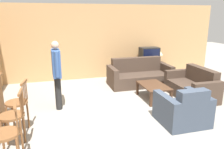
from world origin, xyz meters
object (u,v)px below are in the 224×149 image
(armchair_near, at_px, (183,110))
(tv, at_px, (149,55))
(tv_unit, at_px, (148,69))
(bar_chair_near, at_px, (7,138))
(loveseat_right, at_px, (192,87))
(bar_chair_far, at_px, (18,106))
(table_lamp, at_px, (159,53))
(bar_chair_mid, at_px, (13,119))
(couch_far, at_px, (139,76))
(person_by_window, at_px, (57,72))
(coffee_table, at_px, (154,87))

(armchair_near, distance_m, tv, 3.74)
(tv_unit, bearing_deg, bar_chair_near, -134.46)
(loveseat_right, bearing_deg, tv_unit, 96.94)
(bar_chair_far, distance_m, table_lamp, 5.48)
(bar_chair_mid, bearing_deg, tv, 41.18)
(couch_far, distance_m, loveseat_right, 1.77)
(bar_chair_mid, distance_m, tv_unit, 5.51)
(couch_far, height_order, person_by_window, person_by_window)
(table_lamp, bearing_deg, bar_chair_near, -137.11)
(bar_chair_mid, height_order, table_lamp, bar_chair_mid)
(coffee_table, distance_m, tv_unit, 2.33)
(bar_chair_near, distance_m, loveseat_right, 4.83)
(loveseat_right, height_order, tv, tv)
(bar_chair_near, height_order, loveseat_right, bar_chair_near)
(bar_chair_far, xyz_separation_m, coffee_table, (3.29, 0.88, -0.20))
(bar_chair_far, height_order, couch_far, bar_chair_far)
(bar_chair_near, distance_m, bar_chair_mid, 0.59)
(table_lamp, bearing_deg, person_by_window, -151.20)
(couch_far, height_order, table_lamp, table_lamp)
(bar_chair_near, bearing_deg, bar_chair_mid, 89.98)
(armchair_near, distance_m, table_lamp, 3.87)
(bar_chair_near, height_order, bar_chair_far, same)
(armchair_near, distance_m, tv_unit, 3.71)
(bar_chair_near, height_order, table_lamp, bar_chair_near)
(bar_chair_far, xyz_separation_m, couch_far, (3.42, 2.22, -0.25))
(bar_chair_far, relative_size, armchair_near, 1.10)
(couch_far, relative_size, person_by_window, 1.22)
(bar_chair_near, xyz_separation_m, coffee_table, (3.29, 2.06, -0.20))
(tv_unit, bearing_deg, person_by_window, -148.39)
(couch_far, relative_size, tv_unit, 1.80)
(bar_chair_near, distance_m, person_by_window, 2.32)
(bar_chair_mid, relative_size, coffee_table, 1.04)
(bar_chair_near, xyz_separation_m, tv_unit, (4.14, 4.22, -0.27))
(couch_far, bearing_deg, table_lamp, 36.35)
(tv, xyz_separation_m, table_lamp, (0.40, 0.00, 0.06))
(table_lamp, distance_m, person_by_window, 4.29)
(bar_chair_mid, distance_m, table_lamp, 5.82)
(bar_chair_near, bearing_deg, tv_unit, 45.54)
(loveseat_right, bearing_deg, bar_chair_near, -156.37)
(couch_far, distance_m, table_lamp, 1.51)
(table_lamp, height_order, person_by_window, person_by_window)
(bar_chair_mid, distance_m, loveseat_right, 4.62)
(bar_chair_near, relative_size, couch_far, 0.51)
(loveseat_right, xyz_separation_m, coffee_table, (-1.13, 0.12, 0.06))
(bar_chair_near, relative_size, table_lamp, 2.27)
(armchair_near, distance_m, coffee_table, 1.44)
(couch_far, xyz_separation_m, loveseat_right, (1.00, -1.46, -0.00))
(person_by_window, bearing_deg, table_lamp, 28.80)
(loveseat_right, bearing_deg, bar_chair_far, -170.25)
(tv, bearing_deg, bar_chair_far, -143.70)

